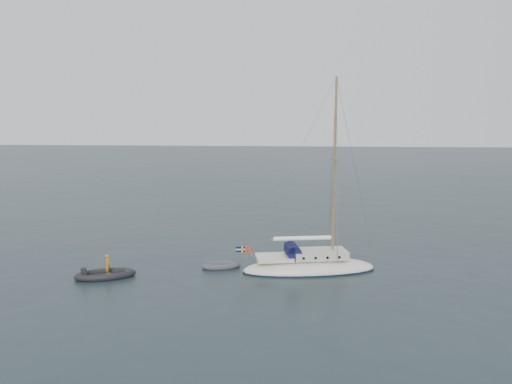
# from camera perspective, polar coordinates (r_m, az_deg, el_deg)

# --- Properties ---
(ground) EXTENTS (300.00, 300.00, 0.00)m
(ground) POSITION_cam_1_polar(r_m,az_deg,el_deg) (32.93, 3.96, -8.55)
(ground) COLOR black
(ground) RESTS_ON ground
(sailboat) EXTENTS (8.89, 2.66, 12.65)m
(sailboat) POSITION_cam_1_polar(r_m,az_deg,el_deg) (31.90, 6.12, -7.34)
(sailboat) COLOR beige
(sailboat) RESTS_ON ground
(dinghy) EXTENTS (2.57, 1.16, 0.37)m
(dinghy) POSITION_cam_1_polar(r_m,az_deg,el_deg) (32.72, -3.99, -8.37)
(dinghy) COLOR #47484D
(dinghy) RESTS_ON ground
(rib) EXTENTS (3.65, 1.66, 1.43)m
(rib) POSITION_cam_1_polar(r_m,az_deg,el_deg) (32.04, -16.87, -8.96)
(rib) COLOR black
(rib) RESTS_ON ground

